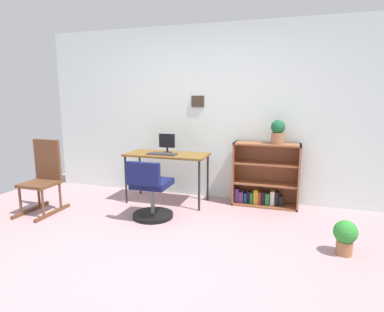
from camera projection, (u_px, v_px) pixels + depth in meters
The scene contains 10 objects.
ground_plane at pixel (147, 259), 3.06m from camera, with size 6.24×6.24×0.00m, color #AA868B.
wall_back at pixel (206, 113), 4.85m from camera, with size 5.20×0.12×2.57m.
desk at pixel (167, 157), 4.64m from camera, with size 1.19×0.54×0.72m.
monitor at pixel (167, 143), 4.65m from camera, with size 0.24×0.14×0.28m.
keyboard at pixel (162, 154), 4.54m from camera, with size 0.42×0.14×0.02m, color #332F36.
office_chair at pixel (151, 193), 4.03m from camera, with size 0.52×0.55×0.77m.
rocking_chair at pixel (44, 176), 4.28m from camera, with size 0.42×0.64×0.97m.
bookshelf_low at pixel (265, 178), 4.56m from camera, with size 0.91×0.30×0.90m.
potted_plant_on_shelf at pixel (278, 131), 4.33m from camera, with size 0.19×0.19×0.32m.
potted_plant_floor at pixel (345, 235), 3.13m from camera, with size 0.23×0.23×0.35m.
Camera 1 is at (1.25, -2.57, 1.53)m, focal length 29.99 mm.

